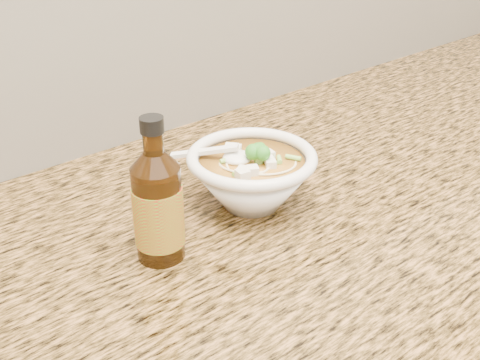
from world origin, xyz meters
TOP-DOWN VIEW (x-y plane):
  - counter_slab at (0.00, 1.68)m, footprint 4.00×0.68m
  - soup_bowl at (0.10, 1.71)m, footprint 0.17×0.17m
  - hot_sauce_bottle at (-0.06, 1.69)m, footprint 0.06×0.06m

SIDE VIEW (x-z plane):
  - counter_slab at x=0.00m, z-range 0.86..0.90m
  - soup_bowl at x=0.10m, z-range 0.89..0.99m
  - hot_sauce_bottle at x=-0.06m, z-range 0.88..1.05m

